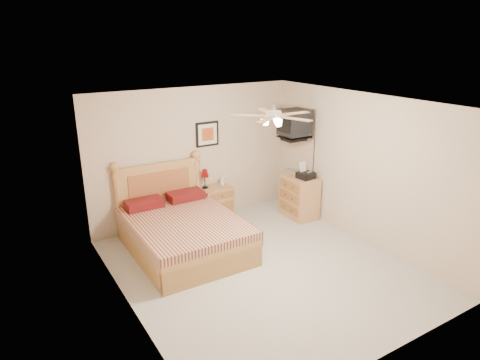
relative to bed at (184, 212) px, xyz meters
name	(u,v)px	position (x,y,z in m)	size (l,w,h in m)	color
floor	(262,268)	(0.76, -1.12, -0.68)	(4.50, 4.50, 0.00)	#A8A498
ceiling	(265,103)	(0.76, -1.12, 1.82)	(4.00, 4.50, 0.04)	white
wall_back	(194,155)	(0.76, 1.13, 0.57)	(4.00, 0.04, 2.50)	#C9AF94
wall_front	(391,257)	(0.76, -3.37, 0.57)	(4.00, 0.04, 2.50)	#C9AF94
wall_left	(125,222)	(-1.24, -1.12, 0.57)	(0.04, 4.50, 2.50)	#C9AF94
wall_right	(363,169)	(2.76, -1.12, 0.57)	(0.04, 4.50, 2.50)	#C9AF94
bed	(184,212)	(0.00, 0.00, 0.00)	(1.61, 2.11, 1.37)	#BF874A
nightstand	(216,203)	(1.06, 0.88, -0.37)	(0.59, 0.44, 0.64)	#A2663E
table_lamp	(205,179)	(0.88, 0.96, 0.13)	(0.19, 0.19, 0.36)	#620101
lotion_bottle	(222,180)	(1.22, 0.92, 0.06)	(0.08, 0.08, 0.22)	silver
framed_picture	(207,134)	(1.03, 1.11, 0.94)	(0.46, 0.04, 0.46)	black
dresser	(299,197)	(2.49, 0.14, -0.28)	(0.48, 0.69, 0.81)	#B3744D
fax_machine	(306,171)	(2.50, 0.01, 0.28)	(0.28, 0.30, 0.30)	black
magazine_lower	(290,173)	(2.42, 0.38, 0.14)	(0.21, 0.28, 0.03)	tan
magazine_upper	(290,171)	(2.44, 0.40, 0.16)	(0.19, 0.27, 0.02)	gray
wall_tv	(301,124)	(2.51, 0.22, 1.13)	(0.56, 0.46, 0.58)	black
ceiling_fan	(274,116)	(0.76, -1.32, 1.68)	(1.14, 1.14, 0.28)	white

